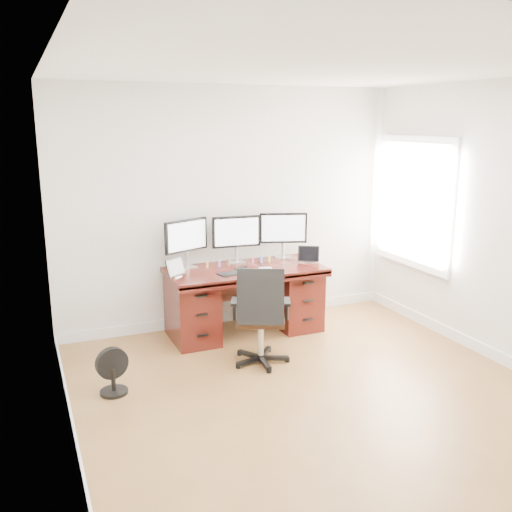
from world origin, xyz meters
name	(u,v)px	position (x,y,z in m)	size (l,w,h in m)	color
ground	(325,405)	(0.00, 0.00, 0.00)	(4.50, 4.50, 0.00)	olive
back_wall	(231,208)	(0.00, 2.25, 1.35)	(4.00, 0.10, 2.70)	silver
right_wall	(512,227)	(2.00, 0.11, 1.35)	(0.10, 4.50, 2.70)	silver
desk	(244,298)	(0.00, 1.83, 0.40)	(1.70, 0.80, 0.75)	#44120D
office_chair	(261,332)	(-0.18, 0.96, 0.33)	(0.70, 0.70, 1.00)	black
floor_fan	(113,372)	(-1.60, 0.89, 0.20)	(0.29, 0.24, 0.42)	black
monitor_left	(186,237)	(-0.58, 2.07, 1.09)	(0.52, 0.24, 0.53)	silver
monitor_center	(236,233)	(0.00, 2.07, 1.09)	(0.55, 0.16, 0.53)	silver
monitor_right	(283,230)	(0.58, 2.07, 1.09)	(0.53, 0.21, 0.53)	silver
tablet_left	(176,269)	(-0.79, 1.75, 0.84)	(0.24, 0.19, 0.19)	silver
tablet_right	(309,255)	(0.75, 1.75, 0.84)	(0.24, 0.18, 0.19)	silver
keyboard	(253,271)	(0.02, 1.62, 0.76)	(0.30, 0.13, 0.01)	white
trackpad	(266,269)	(0.19, 1.67, 0.76)	(0.13, 0.13, 0.01)	silver
drawing_tablet	(230,274)	(-0.25, 1.63, 0.76)	(0.23, 0.15, 0.01)	black
phone	(241,268)	(-0.05, 1.82, 0.76)	(0.14, 0.07, 0.01)	black
figurine_orange	(207,264)	(-0.39, 1.95, 0.80)	(0.03, 0.03, 0.08)	#F5913E
figurine_purple	(219,263)	(-0.25, 1.95, 0.80)	(0.03, 0.03, 0.08)	#9C6AE3
figurine_brown	(228,262)	(-0.14, 1.95, 0.80)	(0.03, 0.03, 0.08)	#9A593E
figurine_pink	(253,260)	(0.15, 1.95, 0.80)	(0.03, 0.03, 0.08)	#DA6B8E
figurine_blue	(261,259)	(0.25, 1.95, 0.80)	(0.03, 0.03, 0.08)	#5F71E0
figurine_yellow	(269,258)	(0.35, 1.95, 0.80)	(0.03, 0.03, 0.08)	#D3D25E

